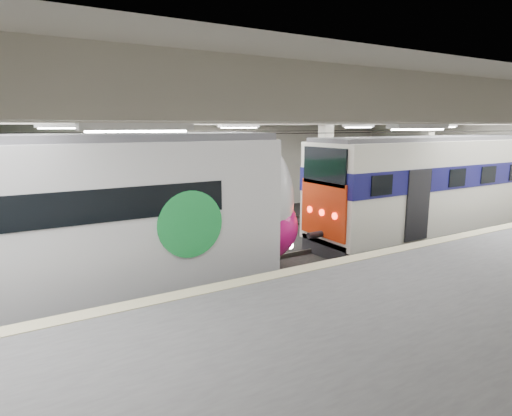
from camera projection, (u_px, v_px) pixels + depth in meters
station_hall at (298, 183)px, 13.02m from camera, size 36.00×24.00×5.75m
modern_emu at (86, 223)px, 11.70m from camera, size 14.87×3.07×4.75m
older_rer at (440, 184)px, 19.28m from camera, size 13.67×3.02×4.50m
far_train at (17, 198)px, 15.59m from camera, size 14.56×3.57×4.59m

